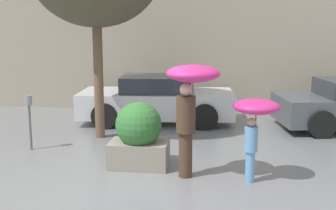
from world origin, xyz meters
name	(u,v)px	position (x,y,z in m)	size (l,w,h in m)	color
ground_plane	(101,181)	(0.00, 0.00, 0.00)	(40.00, 40.00, 0.00)	slate
building_facade	(157,14)	(0.00, 6.50, 3.00)	(18.00, 0.30, 6.00)	#9E937F
planter_box	(139,136)	(0.50, 0.83, 0.60)	(1.09, 0.86, 1.23)	gray
person_adult	(190,93)	(1.49, 0.35, 1.50)	(0.90, 0.90, 1.97)	#473323
person_child	(255,115)	(2.57, 0.34, 1.15)	(0.77, 0.77, 1.41)	#669ED1
parked_car_near	(157,100)	(0.26, 4.70, 0.61)	(4.30, 2.26, 1.28)	silver
parking_meter	(29,111)	(-2.00, 1.66, 0.85)	(0.14, 0.14, 1.18)	#595B60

